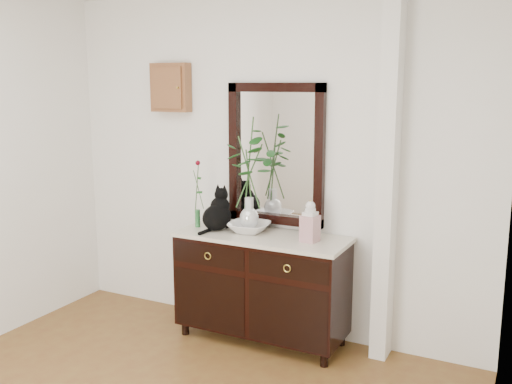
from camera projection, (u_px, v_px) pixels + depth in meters
The scene contains 10 objects.
wall_back at pixel (265, 165), 4.50m from camera, with size 3.60×0.04×2.70m, color white.
pilaster at pixel (388, 175), 3.99m from camera, with size 0.12×0.20×2.70m, color white.
sideboard at pixel (262, 282), 4.40m from camera, with size 1.33×0.52×0.82m.
wall_mirror at pixel (275, 155), 4.43m from camera, with size 0.80×0.06×1.10m.
key_cabinet at pixel (171, 88), 4.73m from camera, with size 0.35×0.10×0.40m, color brown.
cat at pixel (217, 209), 4.46m from camera, with size 0.23×0.29×0.33m, color black, non-canonical shape.
lotus_bowl at pixel (249, 227), 4.41m from camera, with size 0.32×0.32×0.08m, color white.
vase_branches at pixel (249, 173), 4.33m from camera, with size 0.42×0.42×0.88m, color silver, non-canonical shape.
bud_vase_rose at pixel (197, 193), 4.53m from camera, with size 0.07×0.07×0.55m, color #2B6D37, non-canonical shape.
ginger_jar at pixel (310, 221), 4.13m from camera, with size 0.12×0.12×0.31m, color white, non-canonical shape.
Camera 1 is at (1.95, -2.04, 1.98)m, focal length 40.00 mm.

